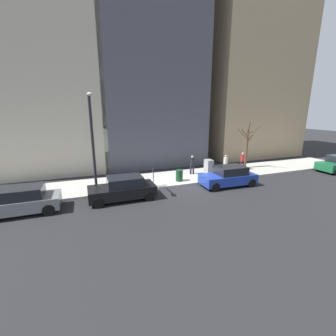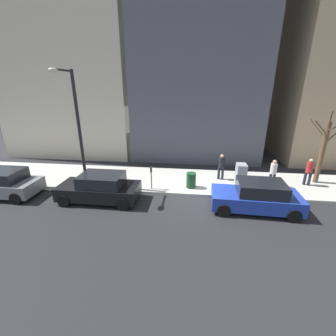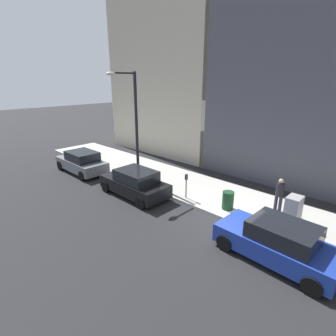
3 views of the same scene
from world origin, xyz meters
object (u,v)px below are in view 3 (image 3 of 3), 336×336
trash_bin (228,200)px  utility_box (293,213)px  streetlamp (133,119)px  office_tower_right (194,56)px  parked_car_blue (278,242)px  parked_car_black (135,183)px  pedestrian_far_corner (279,193)px  parking_meter (186,184)px  parked_car_grey (82,162)px

trash_bin → utility_box: bearing=-82.1°
streetlamp → office_tower_right: (10.70, 4.04, 4.26)m
parked_car_blue → parked_car_black: bearing=91.4°
utility_box → pedestrian_far_corner: (1.08, 1.02, 0.24)m
parking_meter → utility_box: 5.25m
pedestrian_far_corner → office_tower_right: office_tower_right is taller
utility_box → pedestrian_far_corner: pedestrian_far_corner is taller
pedestrian_far_corner → parking_meter: bearing=-140.7°
parking_meter → trash_bin: bearing=-78.9°
parked_car_blue → streetlamp: bearing=83.7°
office_tower_right → parking_meter: bearing=-142.5°
office_tower_right → parked_car_blue: bearing=-131.6°
parked_car_black → utility_box: bearing=-73.4°
parked_car_black → parked_car_grey: bearing=90.3°
parking_meter → utility_box: size_ratio=0.94×
parked_car_grey → utility_box: (2.37, -13.40, 0.11)m
parked_car_blue → office_tower_right: 19.70m
parked_car_grey → utility_box: utility_box is taller
parked_car_blue → parked_car_grey: same height
parked_car_blue → pedestrian_far_corner: (3.47, 1.36, 0.35)m
parked_car_black → trash_bin: size_ratio=4.67×
parked_car_blue → parking_meter: size_ratio=3.15×
parking_meter → utility_box: (0.85, -5.18, -0.13)m
streetlamp → office_tower_right: office_tower_right is taller
parked_car_blue → utility_box: utility_box is taller
pedestrian_far_corner → streetlamp: bearing=-151.3°
utility_box → pedestrian_far_corner: size_ratio=0.86×
parked_car_black → office_tower_right: size_ratio=0.25×
pedestrian_far_corner → parked_car_black: bearing=-138.6°
parked_car_blue → parked_car_black: 8.02m
parked_car_black → parking_meter: 2.91m
trash_bin → streetlamp: bearing=95.6°
parked_car_blue → pedestrian_far_corner: size_ratio=2.56×
utility_box → office_tower_right: 18.03m
trash_bin → parking_meter: bearing=101.1°
utility_box → parking_meter: bearing=99.3°
parking_meter → office_tower_right: 15.16m
parked_car_black → streetlamp: streetlamp is taller
parked_car_black → streetlamp: (1.30, 1.56, 3.28)m
parked_car_grey → office_tower_right: 14.22m
parked_car_blue → parked_car_black: same height
parked_car_black → streetlamp: 3.86m
parked_car_grey → streetlamp: (1.35, -4.17, 3.28)m
streetlamp → office_tower_right: bearing=20.7°
streetlamp → office_tower_right: 12.21m
parked_car_grey → pedestrian_far_corner: bearing=-74.4°
streetlamp → office_tower_right: size_ratio=0.39×
parked_car_blue → office_tower_right: size_ratio=0.26×
parked_car_grey → parking_meter: parked_car_grey is taller
trash_bin → parked_car_grey: bearing=100.6°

